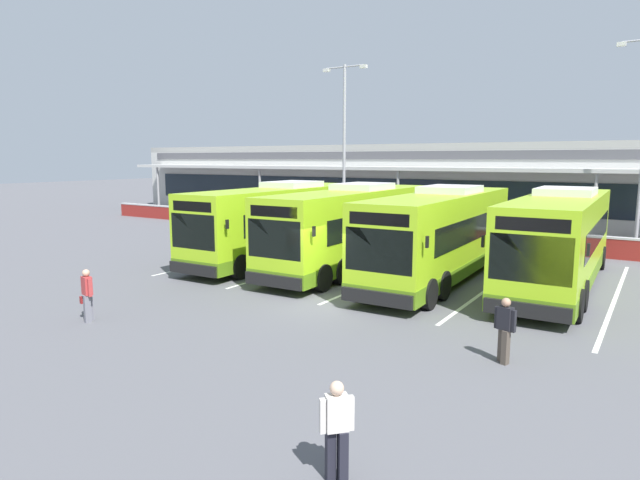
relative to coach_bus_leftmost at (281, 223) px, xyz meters
name	(u,v)px	position (x,y,z in m)	size (l,w,h in m)	color
ground_plane	(326,302)	(6.16, -5.65, -1.79)	(200.00, 200.00, 0.00)	#56565B
terminal_building	(515,184)	(6.16, 21.26, 1.23)	(70.00, 13.00, 6.00)	#B7B7B2
red_barrier_wall	(461,236)	(6.16, 8.85, -1.23)	(60.00, 0.40, 1.10)	maroon
coach_bus_leftmost	(281,223)	(0.00, 0.00, 0.00)	(3.11, 12.21, 3.78)	#9ED11E
coach_bus_left_centre	(353,228)	(3.95, 0.11, 0.00)	(3.11, 12.21, 3.78)	#9ED11E
coach_bus_centre	(441,236)	(8.17, -0.02, 0.00)	(3.11, 12.21, 3.78)	#9ED11E
coach_bus_right_centre	(559,241)	(12.48, 1.08, 0.00)	(3.11, 12.21, 3.78)	#9ED11E
bay_stripe_far_west	(251,253)	(-2.24, 0.35, -1.78)	(0.14, 13.00, 0.01)	silver
bay_stripe_west	(319,261)	(1.96, 0.35, -1.78)	(0.14, 13.00, 0.01)	silver
bay_stripe_mid_west	(399,271)	(6.16, 0.35, -1.78)	(0.14, 13.00, 0.01)	silver
bay_stripe_centre	(496,283)	(10.36, 0.35, -1.78)	(0.14, 13.00, 0.01)	silver
bay_stripe_mid_east	(615,298)	(14.56, 0.35, -1.78)	(0.14, 13.00, 0.01)	silver
pedestrian_with_handbag	(87,294)	(1.26, -11.49, -0.93)	(0.64, 0.41, 1.62)	slate
pedestrian_in_dark_coat	(337,428)	(11.84, -14.42, -0.91)	(0.44, 0.45, 1.62)	black
pedestrian_near_bin	(505,328)	(12.75, -8.07, -0.91)	(0.54, 0.37, 1.62)	#4C4238
lamp_post_west	(344,138)	(-2.59, 10.52, 4.50)	(3.24, 0.28, 11.00)	#9E9EA3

